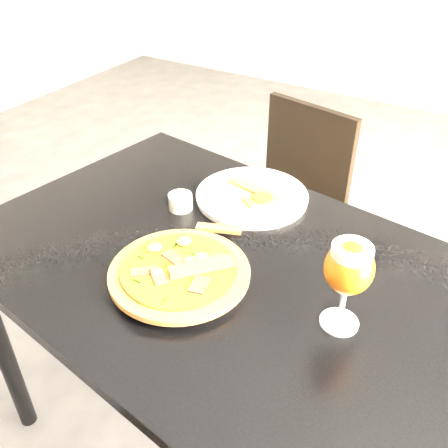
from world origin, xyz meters
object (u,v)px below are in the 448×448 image
Objects in this scene: dining_table at (219,288)px; pizza at (180,271)px; chair_far at (286,209)px; beer_glass at (349,269)px.

pizza reaches higher than dining_table.
dining_table is 0.73m from chair_far.
chair_far is (-0.13, 0.69, -0.21)m from dining_table.
chair_far is at bearing 97.15° from pizza.
dining_table is 0.39m from beer_glass.
dining_table is 1.58× the size of chair_far.
pizza is (0.10, -0.80, 0.32)m from chair_far.
beer_glass is at bearing -0.35° from dining_table.
dining_table is 6.73× the size of beer_glass.
chair_far reaches higher than dining_table.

